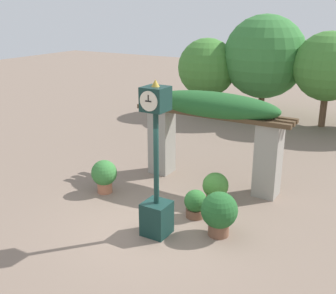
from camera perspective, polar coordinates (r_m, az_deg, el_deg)
The scene contains 8 objects.
ground_plane at distance 10.09m, azimuth -1.68°, elevation -10.67°, with size 60.00×60.00×0.00m, color #7F6B5B.
pedestal_clock at distance 9.19m, azimuth -1.59°, elevation -4.16°, with size 0.58×0.58×3.52m.
pergola at distance 11.85m, azimuth 6.04°, elevation 3.74°, with size 4.56×1.23×2.68m.
potted_plant_near_left at distance 10.37m, azimuth 3.74°, elevation -7.63°, with size 0.55×0.55×0.70m.
potted_plant_near_right at distance 11.09m, azimuth 6.44°, elevation -5.45°, with size 0.68×0.68×0.83m.
potted_plant_far_left at distance 9.55m, azimuth 6.95°, elevation -8.75°, with size 0.83×0.83×1.03m.
potted_plant_far_right at distance 11.72m, azimuth -8.64°, elevation -3.72°, with size 0.71×0.71×0.93m.
tree_line at distance 19.28m, azimuth 16.69°, elevation 10.78°, with size 10.32×4.00×4.61m.
Camera 1 is at (4.73, -7.42, 4.94)m, focal length 45.00 mm.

